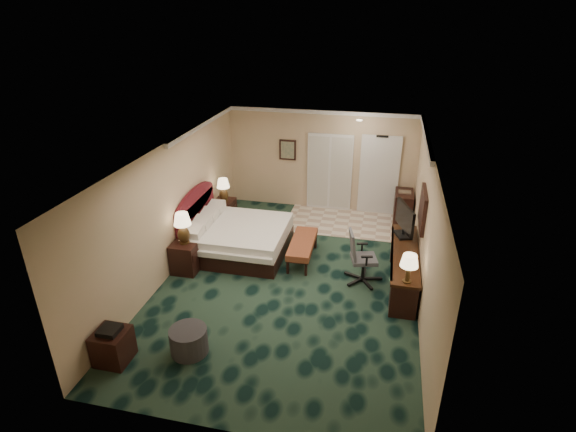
% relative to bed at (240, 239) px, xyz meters
% --- Properties ---
extents(floor, '(5.00, 7.50, 0.00)m').
position_rel_bed_xyz_m(floor, '(1.36, -0.86, -0.33)').
color(floor, black).
rests_on(floor, ground).
extents(ceiling, '(5.00, 7.50, 0.00)m').
position_rel_bed_xyz_m(ceiling, '(1.36, -0.86, 2.37)').
color(ceiling, white).
rests_on(ceiling, wall_back).
extents(wall_back, '(5.00, 0.00, 2.70)m').
position_rel_bed_xyz_m(wall_back, '(1.36, 2.89, 1.02)').
color(wall_back, beige).
rests_on(wall_back, ground).
extents(wall_front, '(5.00, 0.00, 2.70)m').
position_rel_bed_xyz_m(wall_front, '(1.36, -4.61, 1.02)').
color(wall_front, beige).
rests_on(wall_front, ground).
extents(wall_left, '(0.00, 7.50, 2.70)m').
position_rel_bed_xyz_m(wall_left, '(-1.14, -0.86, 1.02)').
color(wall_left, beige).
rests_on(wall_left, ground).
extents(wall_right, '(0.00, 7.50, 2.70)m').
position_rel_bed_xyz_m(wall_right, '(3.86, -0.86, 1.02)').
color(wall_right, beige).
rests_on(wall_right, ground).
extents(crown_molding, '(5.00, 7.50, 0.10)m').
position_rel_bed_xyz_m(crown_molding, '(1.36, -0.86, 2.32)').
color(crown_molding, silver).
rests_on(crown_molding, wall_back).
extents(tile_patch, '(3.20, 1.70, 0.01)m').
position_rel_bed_xyz_m(tile_patch, '(2.26, 2.04, -0.32)').
color(tile_patch, tan).
rests_on(tile_patch, ground).
extents(headboard, '(0.12, 2.00, 1.40)m').
position_rel_bed_xyz_m(headboard, '(-1.08, 0.14, 0.37)').
color(headboard, '#431119').
rests_on(headboard, ground).
extents(entry_door, '(1.02, 0.06, 2.18)m').
position_rel_bed_xyz_m(entry_door, '(2.91, 2.86, 0.72)').
color(entry_door, silver).
rests_on(entry_door, ground).
extents(closet_doors, '(1.20, 0.06, 2.10)m').
position_rel_bed_xyz_m(closet_doors, '(1.61, 2.85, 0.72)').
color(closet_doors, beige).
rests_on(closet_doors, ground).
extents(wall_art, '(0.45, 0.06, 0.55)m').
position_rel_bed_xyz_m(wall_art, '(0.46, 2.85, 1.27)').
color(wall_art, '#465F55').
rests_on(wall_art, wall_back).
extents(wall_mirror, '(0.05, 0.95, 0.75)m').
position_rel_bed_xyz_m(wall_mirror, '(3.82, -0.26, 1.22)').
color(wall_mirror, white).
rests_on(wall_mirror, wall_right).
extents(bed, '(2.07, 1.92, 0.66)m').
position_rel_bed_xyz_m(bed, '(0.00, 0.00, 0.00)').
color(bed, white).
rests_on(bed, ground).
extents(nightstand_near, '(0.52, 0.60, 0.66)m').
position_rel_bed_xyz_m(nightstand_near, '(-0.85, -0.99, -0.00)').
color(nightstand_near, black).
rests_on(nightstand_near, ground).
extents(nightstand_far, '(0.49, 0.56, 0.61)m').
position_rel_bed_xyz_m(nightstand_far, '(-0.87, 1.40, -0.02)').
color(nightstand_far, black).
rests_on(nightstand_far, ground).
extents(lamp_near, '(0.37, 0.37, 0.67)m').
position_rel_bed_xyz_m(lamp_near, '(-0.85, -1.00, 0.66)').
color(lamp_near, black).
rests_on(lamp_near, nightstand_near).
extents(lamp_far, '(0.33, 0.33, 0.61)m').
position_rel_bed_xyz_m(lamp_far, '(-0.85, 1.35, 0.58)').
color(lamp_far, black).
rests_on(lamp_far, nightstand_far).
extents(bed_bench, '(0.52, 1.42, 0.48)m').
position_rel_bed_xyz_m(bed_bench, '(1.45, -0.06, -0.09)').
color(bed_bench, maroon).
rests_on(bed_bench, ground).
extents(ottoman, '(0.80, 0.80, 0.43)m').
position_rel_bed_xyz_m(ottoman, '(0.22, -3.30, -0.11)').
color(ottoman, '#2B2A31').
rests_on(ottoman, ground).
extents(side_table, '(0.51, 0.51, 0.55)m').
position_rel_bed_xyz_m(side_table, '(-0.85, -3.74, -0.05)').
color(side_table, black).
rests_on(side_table, ground).
extents(desk, '(0.53, 2.46, 0.71)m').
position_rel_bed_xyz_m(desk, '(3.58, -0.49, 0.03)').
color(desk, black).
rests_on(desk, ground).
extents(tv, '(0.37, 0.87, 0.70)m').
position_rel_bed_xyz_m(tv, '(3.54, 0.19, 0.73)').
color(tv, black).
rests_on(tv, desk).
extents(desk_lamp, '(0.35, 0.35, 0.55)m').
position_rel_bed_xyz_m(desk_lamp, '(3.60, -1.58, 0.66)').
color(desk_lamp, black).
rests_on(desk_lamp, desk).
extents(desk_chair, '(0.78, 0.75, 1.11)m').
position_rel_bed_xyz_m(desk_chair, '(2.80, -0.59, 0.23)').
color(desk_chair, '#48484A').
rests_on(desk_chair, ground).
extents(minibar, '(0.44, 0.80, 0.85)m').
position_rel_bed_xyz_m(minibar, '(3.59, 2.34, 0.09)').
color(minibar, black).
rests_on(minibar, ground).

